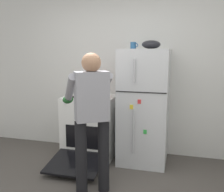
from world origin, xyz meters
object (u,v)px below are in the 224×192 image
(person_cook, at_px, (91,110))
(mixing_bowl, at_px, (151,45))
(refrigerator, at_px, (144,107))
(red_pot, at_px, (99,93))
(stove_range, at_px, (90,127))
(coffee_mug, at_px, (133,45))
(pepper_mill, at_px, (77,88))

(person_cook, relative_size, mixing_bowl, 6.21)
(refrigerator, distance_m, red_pot, 0.69)
(red_pot, height_order, mixing_bowl, mixing_bowl)
(refrigerator, bearing_deg, stove_range, -178.76)
(refrigerator, height_order, mixing_bowl, mixing_bowl)
(refrigerator, relative_size, person_cook, 1.03)
(stove_range, bearing_deg, mixing_bowl, 1.15)
(coffee_mug, distance_m, mixing_bowl, 0.26)
(coffee_mug, relative_size, mixing_bowl, 0.43)
(pepper_mill, relative_size, mixing_bowl, 0.57)
(coffee_mug, relative_size, pepper_mill, 0.76)
(red_pot, bearing_deg, refrigerator, 4.30)
(refrigerator, xyz_separation_m, coffee_mug, (-0.18, 0.05, 0.87))
(person_cook, height_order, pepper_mill, person_cook)
(refrigerator, relative_size, mixing_bowl, 6.37)
(stove_range, xyz_separation_m, red_pot, (0.16, -0.03, 0.55))
(stove_range, distance_m, person_cook, 1.16)
(coffee_mug, bearing_deg, stove_range, -173.97)
(refrigerator, height_order, pepper_mill, refrigerator)
(person_cook, xyz_separation_m, mixing_bowl, (0.53, 0.99, 0.74))
(refrigerator, height_order, stove_range, refrigerator)
(person_cook, xyz_separation_m, coffee_mug, (0.27, 1.04, 0.73))
(person_cook, bearing_deg, pepper_mill, 119.35)
(mixing_bowl, bearing_deg, red_pot, -176.14)
(coffee_mug, bearing_deg, refrigerator, -15.83)
(person_cook, relative_size, coffee_mug, 14.28)
(pepper_mill, bearing_deg, coffee_mug, -9.03)
(red_pot, bearing_deg, pepper_mill, 151.48)
(person_cook, bearing_deg, red_pot, 102.55)
(red_pot, distance_m, coffee_mug, 0.84)
(red_pot, xyz_separation_m, coffee_mug, (0.48, 0.10, 0.68))
(person_cook, bearing_deg, stove_range, 110.80)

